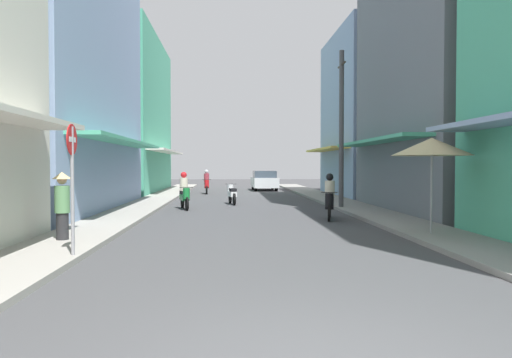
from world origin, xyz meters
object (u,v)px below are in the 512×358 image
(motorbike_white, at_px, (232,194))
(vendor_umbrella, at_px, (432,147))
(parked_car, at_px, (264,180))
(pedestrian_foreground, at_px, (62,204))
(street_sign_no_entry, at_px, (72,172))
(utility_pole, at_px, (341,128))
(motorbike_red, at_px, (207,183))
(motorbike_black, at_px, (330,199))
(motorbike_green, at_px, (184,193))

(motorbike_white, height_order, vendor_umbrella, vendor_umbrella)
(parked_car, relative_size, pedestrian_foreground, 2.43)
(street_sign_no_entry, bearing_deg, utility_pole, 53.99)
(parked_car, xyz_separation_m, vendor_umbrella, (2.48, -24.00, 1.58))
(motorbike_red, relative_size, utility_pole, 0.27)
(motorbike_black, xyz_separation_m, parked_car, (-0.81, 19.54, 0.04))
(utility_pole, bearing_deg, motorbike_black, -108.94)
(motorbike_green, bearing_deg, parked_car, 73.67)
(street_sign_no_entry, bearing_deg, motorbike_green, 84.07)
(motorbike_red, bearing_deg, street_sign_no_entry, -94.07)
(motorbike_red, xyz_separation_m, motorbike_black, (4.88, -15.36, 0.00))
(motorbike_green, height_order, motorbike_black, same)
(street_sign_no_entry, bearing_deg, motorbike_white, 76.93)
(motorbike_white, height_order, parked_car, parked_car)
(motorbike_black, distance_m, utility_pole, 4.70)
(motorbike_green, relative_size, parked_car, 0.43)
(vendor_umbrella, bearing_deg, street_sign_no_entry, -162.81)
(motorbike_black, xyz_separation_m, vendor_umbrella, (1.68, -4.46, 1.62))
(parked_car, bearing_deg, motorbike_green, -106.33)
(motorbike_red, bearing_deg, utility_pole, -62.37)
(motorbike_green, distance_m, utility_pole, 7.11)
(pedestrian_foreground, bearing_deg, motorbike_green, 77.48)
(motorbike_green, bearing_deg, street_sign_no_entry, -95.93)
(vendor_umbrella, bearing_deg, motorbike_white, 114.04)
(motorbike_white, xyz_separation_m, utility_pole, (4.55, -3.05, 2.89))
(motorbike_red, bearing_deg, motorbike_white, -79.64)
(vendor_umbrella, distance_m, utility_pole, 8.18)
(motorbike_red, distance_m, parked_car, 5.84)
(pedestrian_foreground, bearing_deg, utility_pole, 45.07)
(motorbike_red, bearing_deg, parked_car, 45.69)
(motorbike_white, xyz_separation_m, pedestrian_foreground, (-4.04, -11.66, 0.45))
(vendor_umbrella, xyz_separation_m, utility_pole, (-0.43, 8.10, 1.07))
(vendor_umbrella, bearing_deg, motorbike_red, 108.32)
(pedestrian_foreground, height_order, utility_pole, utility_pole)
(motorbike_green, height_order, motorbike_white, motorbike_green)
(motorbike_white, xyz_separation_m, vendor_umbrella, (4.98, -11.15, 1.82))
(street_sign_no_entry, bearing_deg, pedestrian_foreground, 113.29)
(pedestrian_foreground, bearing_deg, motorbike_white, 70.88)
(pedestrian_foreground, distance_m, vendor_umbrella, 9.13)
(motorbike_white, distance_m, utility_pole, 6.19)
(motorbike_green, xyz_separation_m, motorbike_black, (5.32, -4.13, 0.00))
(motorbike_black, bearing_deg, utility_pole, 71.06)
(utility_pole, bearing_deg, motorbike_red, 117.63)
(vendor_umbrella, xyz_separation_m, street_sign_no_entry, (-8.15, -2.52, -0.61))
(motorbike_black, bearing_deg, street_sign_no_entry, -132.83)
(motorbike_green, relative_size, street_sign_no_entry, 0.67)
(motorbike_white, bearing_deg, motorbike_red, 100.36)
(motorbike_red, bearing_deg, motorbike_black, -72.36)
(motorbike_green, relative_size, vendor_umbrella, 0.70)
(motorbike_red, distance_m, motorbike_white, 8.81)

